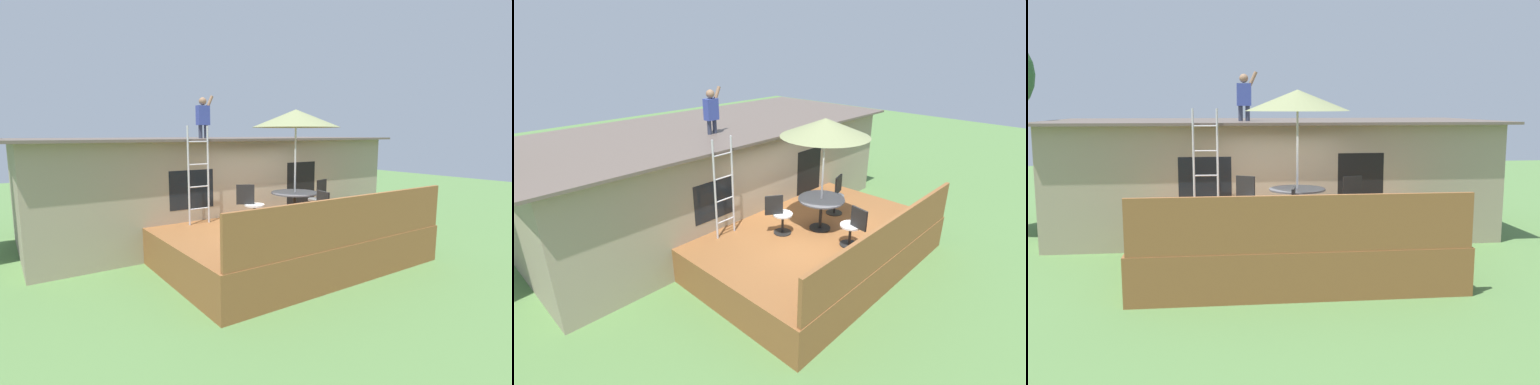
# 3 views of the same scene
# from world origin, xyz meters

# --- Properties ---
(ground_plane) EXTENTS (40.00, 40.00, 0.00)m
(ground_plane) POSITION_xyz_m (0.00, 0.00, 0.00)
(ground_plane) COLOR #567F42
(house) EXTENTS (10.50, 4.50, 2.71)m
(house) POSITION_xyz_m (0.00, 3.60, 1.36)
(house) COLOR gray
(house) RESTS_ON ground
(deck) EXTENTS (5.52, 3.71, 0.80)m
(deck) POSITION_xyz_m (0.00, 0.00, 0.40)
(deck) COLOR brown
(deck) RESTS_ON ground
(deck_railing) EXTENTS (5.42, 0.08, 0.90)m
(deck_railing) POSITION_xyz_m (0.00, -1.81, 1.25)
(deck_railing) COLOR brown
(deck_railing) RESTS_ON deck
(patio_table) EXTENTS (1.04, 1.04, 0.74)m
(patio_table) POSITION_xyz_m (0.14, -0.03, 1.39)
(patio_table) COLOR black
(patio_table) RESTS_ON deck
(patio_umbrella) EXTENTS (1.90, 1.90, 2.54)m
(patio_umbrella) POSITION_xyz_m (0.14, -0.03, 3.15)
(patio_umbrella) COLOR silver
(patio_umbrella) RESTS_ON deck
(step_ladder) EXTENTS (0.52, 0.04, 2.20)m
(step_ladder) POSITION_xyz_m (-1.55, 1.29, 1.90)
(step_ladder) COLOR silver
(step_ladder) RESTS_ON deck
(person_figure) EXTENTS (0.47, 0.20, 1.11)m
(person_figure) POSITION_xyz_m (-0.69, 2.71, 3.32)
(person_figure) COLOR #33384C
(person_figure) RESTS_ON house
(patio_chair_left) EXTENTS (0.57, 0.45, 0.92)m
(patio_chair_left) POSITION_xyz_m (-0.68, 0.48, 1.26)
(patio_chair_left) COLOR black
(patio_chair_left) RESTS_ON deck
(patio_chair_right) EXTENTS (0.61, 0.44, 0.92)m
(patio_chair_right) POSITION_xyz_m (1.12, 0.24, 1.26)
(patio_chair_right) COLOR black
(patio_chair_right) RESTS_ON deck
(patio_chair_near) EXTENTS (0.44, 0.62, 0.92)m
(patio_chair_near) POSITION_xyz_m (-0.05, -1.01, 1.26)
(patio_chair_near) COLOR black
(patio_chair_near) RESTS_ON deck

